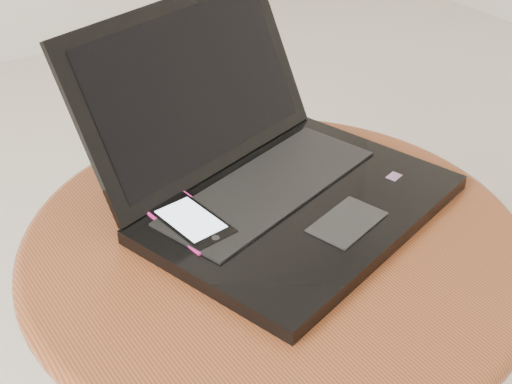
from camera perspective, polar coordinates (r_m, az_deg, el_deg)
table at (r=0.95m, az=1.41°, el=-8.41°), size 0.63×0.63×0.50m
laptop at (r=0.92m, az=1.06°, el=1.61°), size 0.46×0.46×0.23m
phone_black at (r=0.87m, az=-4.95°, el=-3.40°), size 0.09×0.12×0.01m
phone_pink at (r=0.87m, az=-5.19°, el=-2.52°), size 0.08×0.12×0.01m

